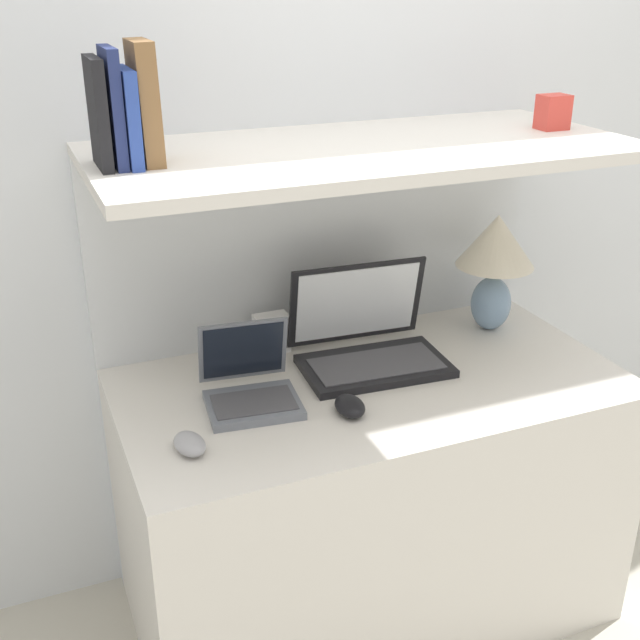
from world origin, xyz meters
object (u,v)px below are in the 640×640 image
router_box (272,333)px  book_black (98,113)px  computer_mouse (350,406)px  laptop_small (250,386)px  second_mouse (190,444)px  table_lamp (495,255)px  book_brown (145,103)px  book_blue (128,117)px  shelf_gadget (553,112)px  book_navy (113,108)px  laptop_large (368,343)px

router_box → book_black: bearing=-155.5°
computer_mouse → laptop_small: bearing=144.1°
laptop_small → second_mouse: 0.24m
table_lamp → book_brown: (-0.94, -0.09, 0.47)m
router_box → book_blue: (-0.35, -0.19, 0.62)m
book_black → shelf_gadget: bearing=-0.0°
second_mouse → shelf_gadget: shelf_gadget is taller
book_navy → book_black: bearing=180.0°
laptop_small → computer_mouse: size_ratio=2.44×
book_navy → book_blue: book_navy is taller
laptop_large → laptop_small: size_ratio=1.60×
laptop_large → book_navy: 0.87m
second_mouse → book_brown: book_brown is taller
shelf_gadget → book_black: bearing=180.0°
table_lamp → shelf_gadget: 0.41m
shelf_gadget → table_lamp: bearing=126.0°
laptop_small → router_box: bearing=60.1°
table_lamp → second_mouse: 1.01m
book_black → book_blue: 0.06m
table_lamp → book_black: 1.13m
book_blue → book_brown: size_ratio=0.79×
table_lamp → laptop_small: size_ratio=1.39×
router_box → book_black: size_ratio=0.49×
book_brown → shelf_gadget: book_brown is taller
laptop_small → shelf_gadget: size_ratio=2.87×
computer_mouse → book_brown: size_ratio=0.41×
book_blue → laptop_large: bearing=3.1°
book_black → table_lamp: bearing=5.1°
computer_mouse → router_box: (-0.06, 0.38, 0.03)m
table_lamp → laptop_large: (-0.41, -0.06, -0.17)m
second_mouse → book_brown: (0.01, 0.21, 0.68)m
book_black → book_navy: size_ratio=0.92×
laptop_large → book_blue: size_ratio=2.02×
laptop_small → second_mouse: bearing=-139.5°
router_box → book_black: book_black is taller
laptop_large → laptop_small: (-0.35, -0.08, -0.01)m
book_black → shelf_gadget: 1.10m
laptop_large → shelf_gadget: size_ratio=4.59×
second_mouse → book_black: book_black is taller
shelf_gadget → second_mouse: bearing=-168.2°
computer_mouse → book_navy: bearing=156.1°
router_box → shelf_gadget: size_ratio=1.24×
router_box → book_black: (-0.41, -0.19, 0.63)m
laptop_large → shelf_gadget: bearing=-3.6°
second_mouse → book_blue: book_blue is taller
laptop_small → book_navy: book_navy is taller
book_blue → book_navy: bearing=180.0°
laptop_large → shelf_gadget: shelf_gadget is taller
table_lamp → computer_mouse: (-0.56, -0.29, -0.20)m
laptop_small → book_black: size_ratio=1.13×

